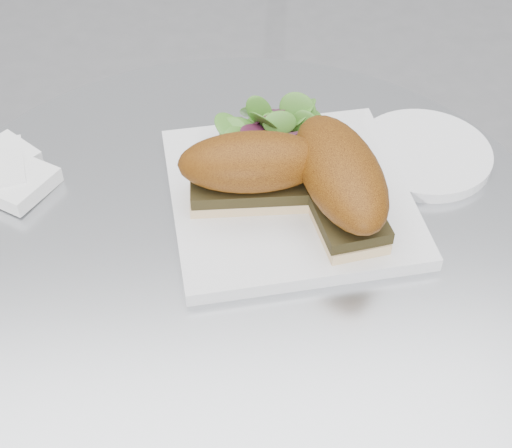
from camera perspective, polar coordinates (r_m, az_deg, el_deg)
The scene contains 7 objects.
table at distance 0.93m, azimuth -1.23°, elevation -11.90°, with size 0.70×0.70×0.73m.
plate at distance 0.77m, azimuth 2.67°, elevation 2.33°, with size 0.25×0.25×0.02m, color white.
sandwich_left at distance 0.73m, azimuth -0.30°, elevation 4.46°, with size 0.15×0.07×0.08m.
sandwich_right at distance 0.72m, azimuth 6.70°, elevation 3.67°, with size 0.11×0.19×0.08m.
salad at distance 0.81m, azimuth 1.13°, elevation 7.57°, with size 0.10×0.10×0.05m, color #4F8F2E, non-canonical shape.
napkin at distance 0.84m, azimuth -19.80°, elevation 3.51°, with size 0.12×0.12×0.02m, color white, non-canonical shape.
saucer at distance 0.85m, azimuth 13.28°, elevation 5.51°, with size 0.16×0.16×0.01m, color white.
Camera 1 is at (-0.02, -0.50, 1.27)m, focal length 50.00 mm.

